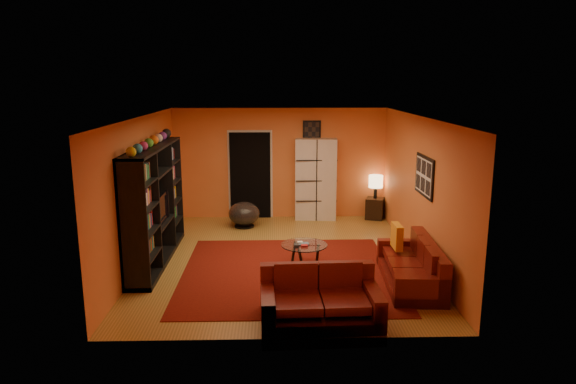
{
  "coord_description": "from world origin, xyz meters",
  "views": [
    {
      "loc": [
        -0.12,
        -8.99,
        3.23
      ],
      "look_at": [
        0.12,
        0.1,
        1.24
      ],
      "focal_mm": 32.0,
      "sensor_mm": 36.0,
      "label": 1
    }
  ],
  "objects_px": {
    "storage_cabinet": "(316,179)",
    "loveseat": "(320,299)",
    "sofa": "(415,267)",
    "table_lamp": "(376,182)",
    "coffee_table": "(304,247)",
    "bowl_chair": "(244,214)",
    "entertainment_unit": "(155,204)",
    "tv": "(158,209)",
    "side_table": "(375,208)"
  },
  "relations": [
    {
      "from": "table_lamp",
      "to": "storage_cabinet",
      "type": "bearing_deg",
      "value": 177.96
    },
    {
      "from": "tv",
      "to": "table_lamp",
      "type": "distance_m",
      "value": 5.26
    },
    {
      "from": "sofa",
      "to": "storage_cabinet",
      "type": "distance_m",
      "value": 4.29
    },
    {
      "from": "tv",
      "to": "bowl_chair",
      "type": "height_order",
      "value": "tv"
    },
    {
      "from": "sofa",
      "to": "table_lamp",
      "type": "distance_m",
      "value": 4.03
    },
    {
      "from": "sofa",
      "to": "bowl_chair",
      "type": "xyz_separation_m",
      "value": [
        -2.94,
        3.36,
        0.02
      ]
    },
    {
      "from": "sofa",
      "to": "table_lamp",
      "type": "height_order",
      "value": "table_lamp"
    },
    {
      "from": "tv",
      "to": "entertainment_unit",
      "type": "bearing_deg",
      "value": 68.39
    },
    {
      "from": "loveseat",
      "to": "table_lamp",
      "type": "distance_m",
      "value": 5.49
    },
    {
      "from": "entertainment_unit",
      "to": "coffee_table",
      "type": "relative_size",
      "value": 3.7
    },
    {
      "from": "side_table",
      "to": "table_lamp",
      "type": "height_order",
      "value": "table_lamp"
    },
    {
      "from": "tv",
      "to": "loveseat",
      "type": "height_order",
      "value": "tv"
    },
    {
      "from": "storage_cabinet",
      "to": "bowl_chair",
      "type": "height_order",
      "value": "storage_cabinet"
    },
    {
      "from": "storage_cabinet",
      "to": "table_lamp",
      "type": "distance_m",
      "value": 1.41
    },
    {
      "from": "loveseat",
      "to": "side_table",
      "type": "relative_size",
      "value": 3.32
    },
    {
      "from": "table_lamp",
      "to": "loveseat",
      "type": "bearing_deg",
      "value": -108.85
    },
    {
      "from": "coffee_table",
      "to": "loveseat",
      "type": "bearing_deg",
      "value": -87.15
    },
    {
      "from": "coffee_table",
      "to": "side_table",
      "type": "relative_size",
      "value": 1.62
    },
    {
      "from": "entertainment_unit",
      "to": "bowl_chair",
      "type": "xyz_separation_m",
      "value": [
        1.46,
        2.13,
        -0.75
      ]
    },
    {
      "from": "sofa",
      "to": "loveseat",
      "type": "height_order",
      "value": "same"
    },
    {
      "from": "tv",
      "to": "coffee_table",
      "type": "relative_size",
      "value": 1.08
    },
    {
      "from": "tv",
      "to": "coffee_table",
      "type": "distance_m",
      "value": 2.71
    },
    {
      "from": "entertainment_unit",
      "to": "loveseat",
      "type": "relative_size",
      "value": 1.81
    },
    {
      "from": "coffee_table",
      "to": "tv",
      "type": "bearing_deg",
      "value": 171.31
    },
    {
      "from": "sofa",
      "to": "bowl_chair",
      "type": "relative_size",
      "value": 2.86
    },
    {
      "from": "storage_cabinet",
      "to": "bowl_chair",
      "type": "bearing_deg",
      "value": -153.4
    },
    {
      "from": "tv",
      "to": "side_table",
      "type": "height_order",
      "value": "tv"
    },
    {
      "from": "entertainment_unit",
      "to": "coffee_table",
      "type": "xyz_separation_m",
      "value": [
        2.66,
        -0.42,
        -0.68
      ]
    },
    {
      "from": "loveseat",
      "to": "side_table",
      "type": "distance_m",
      "value": 5.46
    },
    {
      "from": "entertainment_unit",
      "to": "bowl_chair",
      "type": "bearing_deg",
      "value": 55.49
    },
    {
      "from": "coffee_table",
      "to": "storage_cabinet",
      "type": "relative_size",
      "value": 0.42
    },
    {
      "from": "entertainment_unit",
      "to": "side_table",
      "type": "relative_size",
      "value": 6.0
    },
    {
      "from": "side_table",
      "to": "loveseat",
      "type": "bearing_deg",
      "value": -108.85
    },
    {
      "from": "bowl_chair",
      "to": "storage_cabinet",
      "type": "bearing_deg",
      "value": 22.12
    },
    {
      "from": "entertainment_unit",
      "to": "storage_cabinet",
      "type": "distance_m",
      "value": 4.19
    },
    {
      "from": "loveseat",
      "to": "bowl_chair",
      "type": "bearing_deg",
      "value": 13.75
    },
    {
      "from": "coffee_table",
      "to": "table_lamp",
      "type": "relative_size",
      "value": 1.48
    },
    {
      "from": "entertainment_unit",
      "to": "sofa",
      "type": "xyz_separation_m",
      "value": [
        4.41,
        -1.23,
        -0.76
      ]
    },
    {
      "from": "loveseat",
      "to": "storage_cabinet",
      "type": "xyz_separation_m",
      "value": [
        0.36,
        5.21,
        0.67
      ]
    },
    {
      "from": "storage_cabinet",
      "to": "side_table",
      "type": "xyz_separation_m",
      "value": [
        1.41,
        -0.05,
        -0.7
      ]
    },
    {
      "from": "entertainment_unit",
      "to": "tv",
      "type": "height_order",
      "value": "entertainment_unit"
    },
    {
      "from": "storage_cabinet",
      "to": "loveseat",
      "type": "bearing_deg",
      "value": -89.44
    },
    {
      "from": "side_table",
      "to": "table_lamp",
      "type": "bearing_deg",
      "value": 0.0
    },
    {
      "from": "entertainment_unit",
      "to": "storage_cabinet",
      "type": "bearing_deg",
      "value": 41.92
    },
    {
      "from": "loveseat",
      "to": "coffee_table",
      "type": "height_order",
      "value": "loveseat"
    },
    {
      "from": "bowl_chair",
      "to": "sofa",
      "type": "bearing_deg",
      "value": -48.78
    },
    {
      "from": "storage_cabinet",
      "to": "side_table",
      "type": "bearing_deg",
      "value": 2.44
    },
    {
      "from": "loveseat",
      "to": "bowl_chair",
      "type": "distance_m",
      "value": 4.72
    },
    {
      "from": "loveseat",
      "to": "side_table",
      "type": "height_order",
      "value": "loveseat"
    },
    {
      "from": "sofa",
      "to": "entertainment_unit",
      "type": "bearing_deg",
      "value": 167.97
    }
  ]
}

